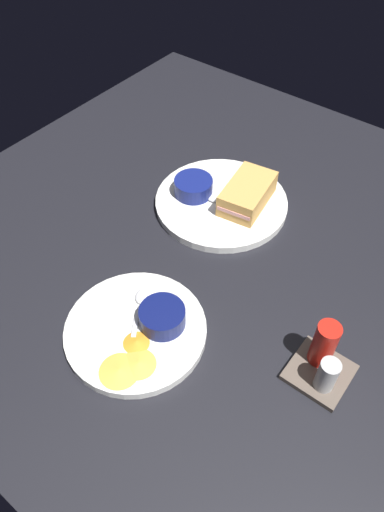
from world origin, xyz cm
name	(u,v)px	position (x,y,z in cm)	size (l,w,h in cm)	color
ground_plane	(213,240)	(0.00, 0.00, -1.50)	(110.00, 110.00, 3.00)	black
plate_sandwich_main	(221,202)	(-7.93, -3.77, 0.80)	(27.12, 27.12, 1.60)	white
sandwich_half_near	(247,194)	(-10.27, 0.81, 4.00)	(14.20, 9.55, 4.80)	tan
ramekin_dark_sauce	(193,186)	(-6.04, -9.57, 3.43)	(7.94, 7.94, 3.38)	navy
spoon_by_dark_ramekin	(220,200)	(-7.14, -3.64, 1.96)	(3.28, 9.96, 0.80)	silver
plate_chips_companion	(136,330)	(25.91, 3.15, 0.80)	(23.19, 23.19, 1.60)	white
ramekin_light_gravy	(162,316)	(22.43, 6.05, 3.41)	(7.55, 7.55, 3.34)	#0C144C
spoon_by_gravy_ramekin	(139,302)	(21.83, 0.39, 1.96)	(9.00, 6.76, 0.80)	silver
plantain_chip_scatter	(142,347)	(28.10, 6.47, 1.90)	(19.32, 9.85, 0.60)	gold
condiment_caddy	(323,360)	(13.72, 30.18, 3.41)	(9.00, 9.00, 9.50)	brown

